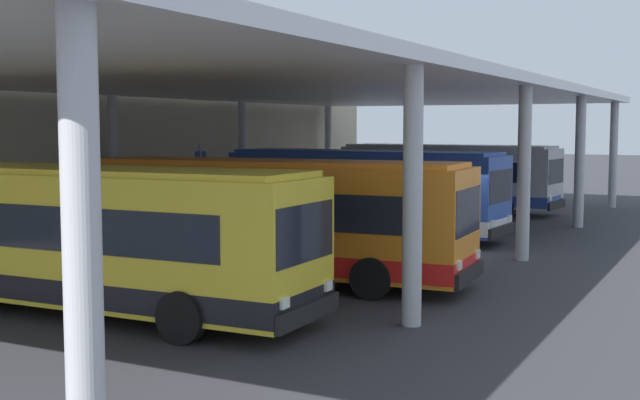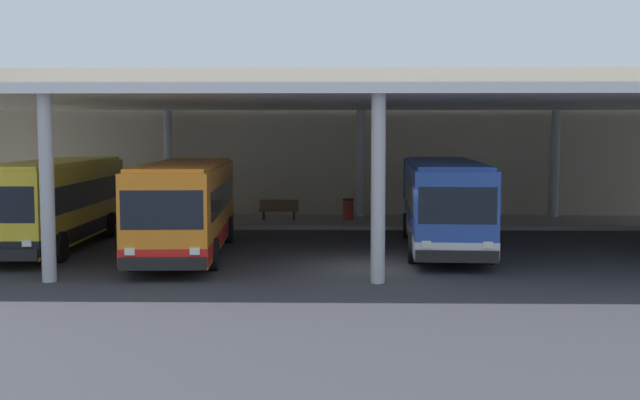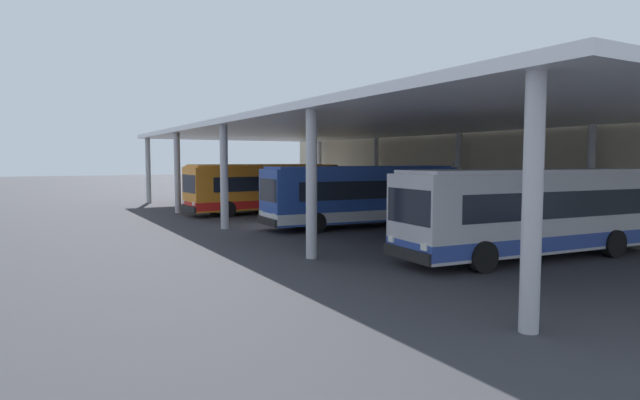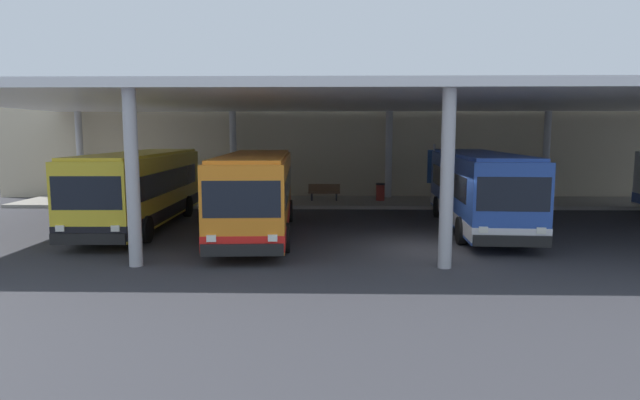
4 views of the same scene
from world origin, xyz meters
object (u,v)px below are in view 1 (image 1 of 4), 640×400
(bus_second_bay, at_px, (272,218))
(trash_bin, at_px, (137,216))
(bus_middle_bay, at_px, (363,192))
(banner_sign, at_px, (201,178))
(bus_nearest_bay, at_px, (91,238))
(bus_far_bay, at_px, (447,176))
(bench_waiting, at_px, (77,226))

(bus_second_bay, height_order, trash_bin, bus_second_bay)
(bus_second_bay, distance_m, bus_middle_bay, 9.14)
(bus_middle_bay, bearing_deg, trash_bin, 113.03)
(bus_second_bay, relative_size, banner_sign, 3.33)
(bus_middle_bay, bearing_deg, banner_sign, 94.28)
(bus_second_bay, xyz_separation_m, bus_middle_bay, (9.02, 1.49, 0.00))
(bus_second_bay, distance_m, banner_sign, 11.96)
(banner_sign, bearing_deg, bus_nearest_bay, -153.10)
(bus_far_bay, distance_m, trash_bin, 15.63)
(bus_second_bay, xyz_separation_m, bus_far_bay, (19.35, 1.75, 0.00))
(bus_middle_bay, xyz_separation_m, bench_waiting, (-6.51, 7.79, -0.99))
(bus_middle_bay, height_order, bench_waiting, bus_middle_bay)
(bus_nearest_bay, relative_size, bench_waiting, 5.88)
(bus_second_bay, height_order, bench_waiting, bus_second_bay)
(bus_second_bay, relative_size, bus_middle_bay, 1.00)
(bus_middle_bay, xyz_separation_m, bus_far_bay, (10.33, 0.26, 0.00))
(trash_bin, bearing_deg, bus_nearest_bay, -144.15)
(trash_bin, bearing_deg, banner_sign, -17.86)
(bus_middle_bay, height_order, banner_sign, banner_sign)
(bus_nearest_bay, xyz_separation_m, bench_waiting, (7.62, 7.78, -0.99))
(bus_nearest_bay, distance_m, bench_waiting, 10.94)
(bench_waiting, xyz_separation_m, trash_bin, (3.19, 0.03, 0.01))
(bus_nearest_bay, bearing_deg, bus_middle_bay, -0.03)
(bus_nearest_bay, distance_m, bus_second_bay, 5.32)
(bus_far_bay, height_order, trash_bin, bus_far_bay)
(bench_waiting, distance_m, banner_sign, 6.20)
(bus_middle_bay, relative_size, bus_far_bay, 1.00)
(bus_nearest_bay, xyz_separation_m, bus_middle_bay, (14.13, -0.01, 0.00))
(bus_second_bay, distance_m, bench_waiting, 9.66)
(bus_second_bay, relative_size, bus_far_bay, 1.00)
(bus_second_bay, distance_m, bus_far_bay, 19.43)
(bus_far_bay, bearing_deg, bench_waiting, 155.92)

